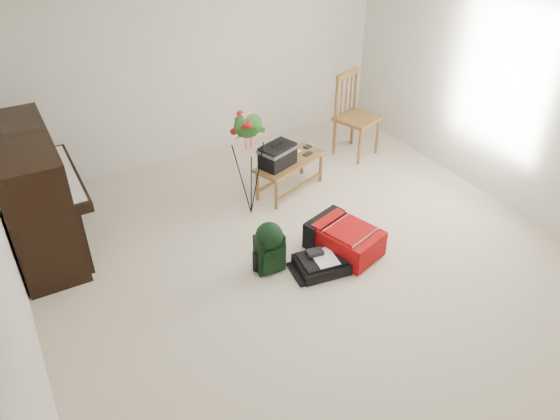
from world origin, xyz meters
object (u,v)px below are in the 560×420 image
piano (36,198)px  black_duffel (321,263)px  bench (279,156)px  flower_stand (249,165)px  green_backpack (269,245)px  dining_chair (356,116)px  red_suitcase (342,236)px

piano → black_duffel: size_ratio=2.85×
bench → flower_stand: 0.55m
green_backpack → flower_stand: size_ratio=0.43×
black_duffel → flower_stand: bearing=105.3°
dining_chair → black_duffel: (-1.67, -1.82, -0.45)m
bench → black_duffel: bench is taller
red_suitcase → black_duffel: size_ratio=1.56×
flower_stand → dining_chair: bearing=7.7°
piano → flower_stand: bearing=-12.1°
green_backpack → flower_stand: (0.28, 0.96, 0.31)m
bench → red_suitcase: bench is taller
bench → green_backpack: bearing=-142.8°
bench → flower_stand: size_ratio=0.78×
bench → dining_chair: 1.40m
bench → piano: bearing=155.0°
dining_chair → red_suitcase: 2.14m
dining_chair → green_backpack: (-2.11, -1.58, -0.23)m
green_backpack → flower_stand: flower_stand is taller
bench → green_backpack: bench is taller
dining_chair → flower_stand: size_ratio=0.87×
red_suitcase → flower_stand: flower_stand is taller
dining_chair → flower_stand: (-1.83, -0.62, 0.08)m
black_duffel → green_backpack: green_backpack is taller
red_suitcase → flower_stand: 1.23m
bench → flower_stand: flower_stand is taller
dining_chair → black_duffel: bearing=-151.6°
flower_stand → green_backpack: bearing=-117.1°
dining_chair → green_backpack: bearing=-162.1°
bench → flower_stand: (-0.49, -0.22, 0.12)m
red_suitcase → flower_stand: (-0.51, 1.03, 0.45)m
bench → red_suitcase: (0.02, -1.25, -0.33)m
red_suitcase → black_duffel: (-0.35, -0.17, -0.09)m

